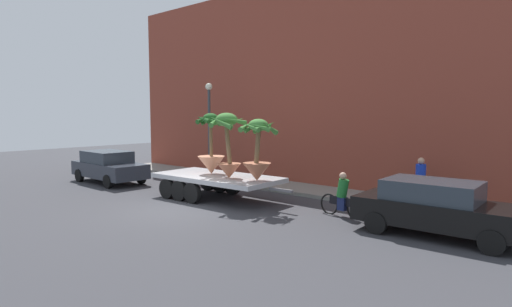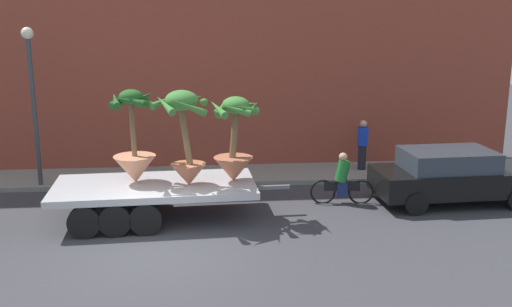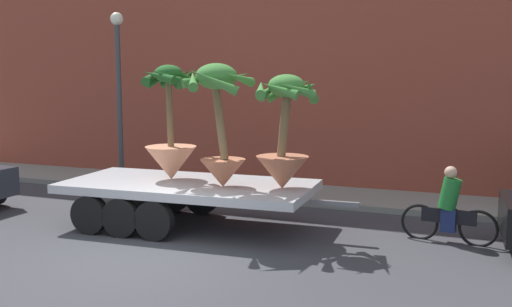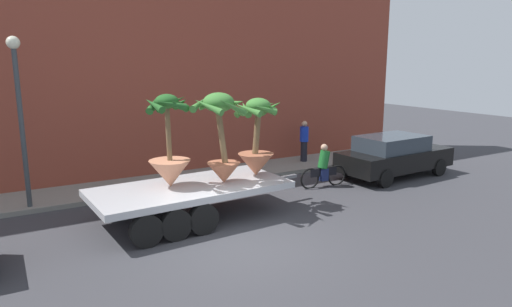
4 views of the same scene
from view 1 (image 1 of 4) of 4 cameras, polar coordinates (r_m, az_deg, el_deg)
The scene contains 12 objects.
ground_plane at distance 15.85m, azimuth -10.52°, elevation -7.37°, with size 60.00×60.00×0.00m, color #38383D.
sidewalk at distance 20.08m, azimuth 3.41°, elevation -4.35°, with size 24.00×2.20×0.15m, color gray.
building_facade at distance 21.19m, azimuth 6.37°, elevation 9.17°, with size 24.00×1.20×9.75m, color brown.
flatbed_trailer at distance 17.53m, azimuth -5.76°, elevation -3.54°, with size 6.36×2.74×0.98m.
potted_palm_rear at distance 17.70m, azimuth -5.98°, elevation 0.26°, with size 1.26×1.29×2.49m.
potted_palm_middle at distance 16.43m, azimuth -3.78°, elevation 1.32°, with size 1.51×1.57×2.51m.
potted_palm_front at distance 15.77m, azimuth 0.21°, elevation -0.00°, with size 1.41×1.37×2.29m.
cyclist at distance 14.74m, azimuth 11.45°, elevation -5.70°, with size 1.84×0.38×1.54m.
parked_car at distance 13.23m, azimuth 22.98°, elevation -6.61°, with size 4.67×2.13×1.58m.
trailing_car at distance 22.60m, azimuth -18.99°, elevation -1.61°, with size 4.45×1.99×1.58m.
pedestrian_near_gate at distance 16.85m, azimuth 21.04°, elevation -3.27°, with size 0.36×0.36×1.71m.
street_lamp at distance 21.99m, azimuth -6.24°, elevation 4.74°, with size 0.36×0.36×4.83m.
Camera 1 is at (12.26, -9.43, 3.50)m, focal length 30.06 mm.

